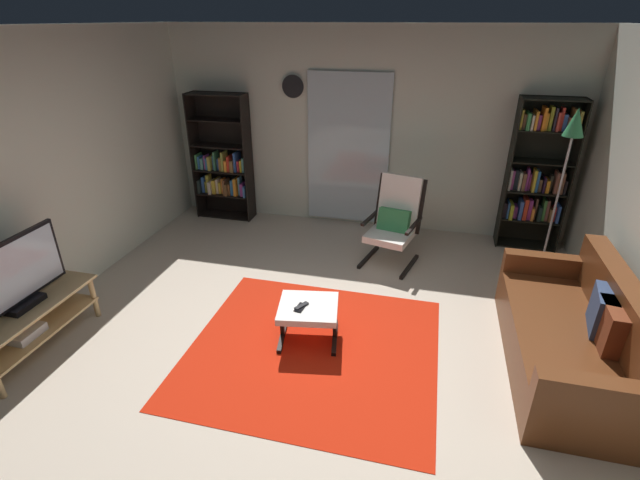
{
  "coord_description": "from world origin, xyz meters",
  "views": [
    {
      "loc": [
        0.87,
        -3.08,
        2.65
      ],
      "look_at": [
        -0.05,
        0.62,
        0.78
      ],
      "focal_mm": 25.54,
      "sensor_mm": 36.0,
      "label": 1
    }
  ],
  "objects_px": {
    "cell_phone": "(300,308)",
    "tv_remote": "(302,306)",
    "floor_lamp_by_shelf": "(572,139)",
    "ottoman": "(308,311)",
    "tv_stand": "(27,322)",
    "lounge_armchair": "(395,219)",
    "television": "(14,277)",
    "bookshelf_near_tv": "(223,164)",
    "bookshelf_near_sofa": "(538,173)",
    "wall_clock": "(293,86)",
    "leather_sofa": "(575,338)"
  },
  "relations": [
    {
      "from": "lounge_armchair",
      "to": "wall_clock",
      "type": "distance_m",
      "value": 2.21
    },
    {
      "from": "tv_remote",
      "to": "television",
      "type": "bearing_deg",
      "value": -133.6
    },
    {
      "from": "television",
      "to": "tv_stand",
      "type": "bearing_deg",
      "value": -97.66
    },
    {
      "from": "ottoman",
      "to": "cell_phone",
      "type": "height_order",
      "value": "cell_phone"
    },
    {
      "from": "tv_stand",
      "to": "floor_lamp_by_shelf",
      "type": "distance_m",
      "value": 5.47
    },
    {
      "from": "tv_remote",
      "to": "lounge_armchair",
      "type": "bearing_deg",
      "value": 99.76
    },
    {
      "from": "television",
      "to": "cell_phone",
      "type": "xyz_separation_m",
      "value": [
        2.26,
        0.66,
        -0.37
      ]
    },
    {
      "from": "lounge_armchair",
      "to": "floor_lamp_by_shelf",
      "type": "relative_size",
      "value": 0.55
    },
    {
      "from": "lounge_armchair",
      "to": "tv_stand",
      "type": "bearing_deg",
      "value": -139.95
    },
    {
      "from": "bookshelf_near_sofa",
      "to": "tv_remote",
      "type": "bearing_deg",
      "value": -131.06
    },
    {
      "from": "tv_stand",
      "to": "tv_remote",
      "type": "distance_m",
      "value": 2.37
    },
    {
      "from": "wall_clock",
      "to": "tv_stand",
      "type": "bearing_deg",
      "value": -112.45
    },
    {
      "from": "leather_sofa",
      "to": "ottoman",
      "type": "bearing_deg",
      "value": -175.82
    },
    {
      "from": "tv_stand",
      "to": "ottoman",
      "type": "xyz_separation_m",
      "value": [
        2.32,
        0.73,
        0.0
      ]
    },
    {
      "from": "television",
      "to": "ottoman",
      "type": "height_order",
      "value": "television"
    },
    {
      "from": "television",
      "to": "leather_sofa",
      "type": "height_order",
      "value": "television"
    },
    {
      "from": "tv_stand",
      "to": "floor_lamp_by_shelf",
      "type": "relative_size",
      "value": 0.66
    },
    {
      "from": "wall_clock",
      "to": "television",
      "type": "bearing_deg",
      "value": -112.52
    },
    {
      "from": "tv_stand",
      "to": "wall_clock",
      "type": "xyz_separation_m",
      "value": [
        1.4,
        3.39,
        1.55
      ]
    },
    {
      "from": "lounge_armchair",
      "to": "tv_remote",
      "type": "relative_size",
      "value": 7.1
    },
    {
      "from": "tv_stand",
      "to": "television",
      "type": "bearing_deg",
      "value": 82.34
    },
    {
      "from": "bookshelf_near_sofa",
      "to": "floor_lamp_by_shelf",
      "type": "height_order",
      "value": "bookshelf_near_sofa"
    },
    {
      "from": "bookshelf_near_tv",
      "to": "ottoman",
      "type": "height_order",
      "value": "bookshelf_near_tv"
    },
    {
      "from": "tv_stand",
      "to": "television",
      "type": "distance_m",
      "value": 0.44
    },
    {
      "from": "tv_stand",
      "to": "tv_remote",
      "type": "relative_size",
      "value": 8.43
    },
    {
      "from": "tv_stand",
      "to": "television",
      "type": "height_order",
      "value": "television"
    },
    {
      "from": "ottoman",
      "to": "leather_sofa",
      "type": "bearing_deg",
      "value": 4.18
    },
    {
      "from": "bookshelf_near_sofa",
      "to": "tv_remote",
      "type": "relative_size",
      "value": 12.83
    },
    {
      "from": "bookshelf_near_tv",
      "to": "tv_remote",
      "type": "distance_m",
      "value": 3.19
    },
    {
      "from": "lounge_armchair",
      "to": "bookshelf_near_tv",
      "type": "bearing_deg",
      "value": 162.17
    },
    {
      "from": "lounge_armchair",
      "to": "tv_remote",
      "type": "bearing_deg",
      "value": -110.01
    },
    {
      "from": "television",
      "to": "bookshelf_near_sofa",
      "type": "height_order",
      "value": "bookshelf_near_sofa"
    },
    {
      "from": "cell_phone",
      "to": "tv_remote",
      "type": "bearing_deg",
      "value": 82.59
    },
    {
      "from": "ottoman",
      "to": "bookshelf_near_tv",
      "type": "bearing_deg",
      "value": 127.44
    },
    {
      "from": "lounge_armchair",
      "to": "bookshelf_near_sofa",
      "type": "bearing_deg",
      "value": 27.39
    },
    {
      "from": "leather_sofa",
      "to": "tv_remote",
      "type": "relative_size",
      "value": 13.05
    },
    {
      "from": "wall_clock",
      "to": "cell_phone",
      "type": "bearing_deg",
      "value": -72.53
    },
    {
      "from": "television",
      "to": "cell_phone",
      "type": "relative_size",
      "value": 7.0
    },
    {
      "from": "ottoman",
      "to": "wall_clock",
      "type": "xyz_separation_m",
      "value": [
        -0.91,
        2.67,
        1.55
      ]
    },
    {
      "from": "cell_phone",
      "to": "floor_lamp_by_shelf",
      "type": "xyz_separation_m",
      "value": [
        2.36,
        1.97,
        1.16
      ]
    },
    {
      "from": "lounge_armchair",
      "to": "ottoman",
      "type": "distance_m",
      "value": 1.82
    },
    {
      "from": "tv_remote",
      "to": "wall_clock",
      "type": "height_order",
      "value": "wall_clock"
    },
    {
      "from": "television",
      "to": "ottoman",
      "type": "xyz_separation_m",
      "value": [
        2.31,
        0.71,
        -0.44
      ]
    },
    {
      "from": "bookshelf_near_tv",
      "to": "floor_lamp_by_shelf",
      "type": "bearing_deg",
      "value": -8.07
    },
    {
      "from": "lounge_armchair",
      "to": "cell_phone",
      "type": "bearing_deg",
      "value": -109.96
    },
    {
      "from": "tv_stand",
      "to": "television",
      "type": "xyz_separation_m",
      "value": [
        0.0,
        0.02,
        0.44
      ]
    },
    {
      "from": "television",
      "to": "floor_lamp_by_shelf",
      "type": "xyz_separation_m",
      "value": [
        4.62,
        2.63,
        0.79
      ]
    },
    {
      "from": "tv_stand",
      "to": "lounge_armchair",
      "type": "xyz_separation_m",
      "value": [
        2.9,
        2.44,
        0.24
      ]
    },
    {
      "from": "television",
      "to": "bookshelf_near_tv",
      "type": "height_order",
      "value": "bookshelf_near_tv"
    },
    {
      "from": "floor_lamp_by_shelf",
      "to": "wall_clock",
      "type": "bearing_deg",
      "value": 166.89
    }
  ]
}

